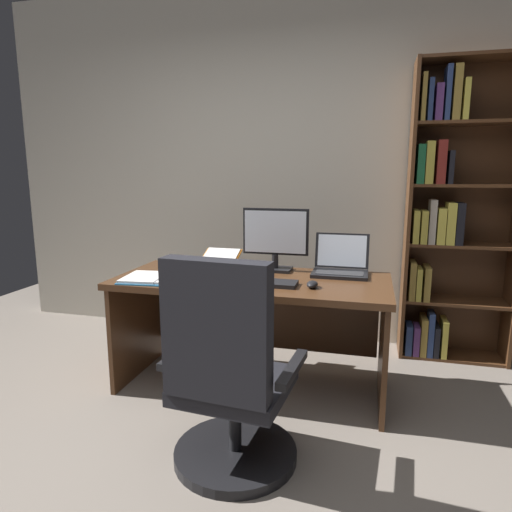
{
  "coord_description": "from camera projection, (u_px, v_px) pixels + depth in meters",
  "views": [
    {
      "loc": [
        0.59,
        -1.4,
        1.38
      ],
      "look_at": [
        -0.06,
        1.17,
        0.88
      ],
      "focal_mm": 31.3,
      "sensor_mm": 36.0,
      "label": 1
    }
  ],
  "objects": [
    {
      "name": "laptop",
      "position": [
        340.0,
        266.0,
        2.89
      ],
      "size": [
        0.35,
        0.3,
        0.25
      ],
      "color": "black",
      "rests_on": "desk"
    },
    {
      "name": "computer_mouse",
      "position": [
        312.0,
        284.0,
        2.55
      ],
      "size": [
        0.06,
        0.1,
        0.04
      ],
      "primitive_type": "ellipsoid",
      "color": "black",
      "rests_on": "desk"
    },
    {
      "name": "keyboard",
      "position": [
        261.0,
        283.0,
        2.63
      ],
      "size": [
        0.42,
        0.15,
        0.02
      ],
      "primitive_type": "cube",
      "color": "black",
      "rests_on": "desk"
    },
    {
      "name": "reading_stand_with_book",
      "position": [
        220.0,
        258.0,
        3.14
      ],
      "size": [
        0.26,
        0.26,
        0.11
      ],
      "color": "black",
      "rests_on": "desk"
    },
    {
      "name": "office_chair",
      "position": [
        228.0,
        383.0,
        2.03
      ],
      "size": [
        0.64,
        0.6,
        1.03
      ],
      "rotation": [
        0.0,
        0.0,
        -0.09
      ],
      "color": "black",
      "rests_on": "ground"
    },
    {
      "name": "monitor",
      "position": [
        275.0,
        240.0,
        2.96
      ],
      "size": [
        0.44,
        0.16,
        0.42
      ],
      "color": "black",
      "rests_on": "desk"
    },
    {
      "name": "pen",
      "position": [
        220.0,
        274.0,
        2.85
      ],
      "size": [
        0.14,
        0.02,
        0.01
      ],
      "primitive_type": "cylinder",
      "rotation": [
        0.0,
        1.57,
        0.06
      ],
      "color": "navy",
      "rests_on": "notepad"
    },
    {
      "name": "wall_back",
      "position": [
        297.0,
        166.0,
        3.63
      ],
      "size": [
        5.11,
        0.12,
        2.85
      ],
      "primitive_type": "cube",
      "color": "beige",
      "rests_on": "ground"
    },
    {
      "name": "open_binder",
      "position": [
        163.0,
        278.0,
        2.73
      ],
      "size": [
        0.51,
        0.35,
        0.02
      ],
      "rotation": [
        0.0,
        0.0,
        0.1
      ],
      "color": "#2D84C6",
      "rests_on": "desk"
    },
    {
      "name": "notepad",
      "position": [
        217.0,
        275.0,
        2.86
      ],
      "size": [
        0.18,
        0.23,
        0.01
      ],
      "primitive_type": "cube",
      "rotation": [
        0.0,
        0.0,
        0.14
      ],
      "color": "white",
      "rests_on": "desk"
    },
    {
      "name": "bookshelf",
      "position": [
        450.0,
        217.0,
        3.21
      ],
      "size": [
        0.76,
        0.29,
        2.14
      ],
      "color": "#4C2D19",
      "rests_on": "ground"
    },
    {
      "name": "desk",
      "position": [
        255.0,
        304.0,
        2.9
      ],
      "size": [
        1.7,
        0.75,
        0.72
      ],
      "color": "#4C2D19",
      "rests_on": "ground"
    }
  ]
}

